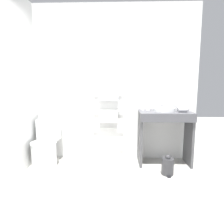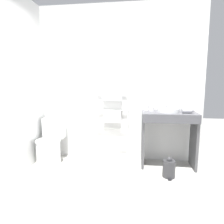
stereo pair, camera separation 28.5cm
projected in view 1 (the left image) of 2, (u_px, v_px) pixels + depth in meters
ground_plane at (108, 209)px, 2.18m from camera, size 12.00×12.00×0.00m
wall_back at (113, 84)px, 3.54m from camera, size 2.95×0.12×2.69m
wall_side at (9, 84)px, 2.78m from camera, size 0.12×2.25×2.69m
toilet at (45, 147)px, 3.33m from camera, size 0.41×0.57×0.75m
towel_radiator at (108, 112)px, 3.51m from camera, size 0.58×0.06×1.26m
vanity_counter at (165, 130)px, 3.30m from camera, size 0.85×0.48×0.90m
sink_basin at (164, 109)px, 3.30m from camera, size 0.35×0.35×0.06m
faucet at (162, 106)px, 3.45m from camera, size 0.02×0.10×0.11m
cup_near_wall at (143, 108)px, 3.42m from camera, size 0.07×0.07×0.09m
cup_near_edge at (148, 108)px, 3.37m from camera, size 0.07×0.07×0.09m
hair_dryer at (183, 110)px, 3.21m from camera, size 0.19×0.16×0.08m
trash_bin at (168, 166)px, 2.98m from camera, size 0.18×0.21×0.31m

